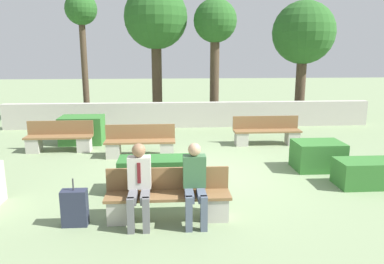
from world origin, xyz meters
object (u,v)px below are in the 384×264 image
object	(u,v)px
tree_rightmost	(304,34)
bench_left_side	(59,140)
bench_back	(140,145)
person_seated_man	(139,181)
tree_leftmost	(81,16)
tree_center_left	(156,19)
bench_front	(168,200)
bench_right_side	(267,134)
suitcase	(75,208)
tree_center_right	(215,26)
person_seated_woman	(195,180)

from	to	relation	value
tree_rightmost	bench_left_side	bearing A→B (deg)	-152.10
bench_back	person_seated_man	bearing A→B (deg)	-75.97
tree_leftmost	tree_center_left	world-z (taller)	tree_center_left
person_seated_man	tree_leftmost	xyz separation A→B (m)	(-2.72, 9.21, 3.34)
person_seated_man	bench_front	bearing A→B (deg)	16.58
bench_right_side	suitcase	xyz separation A→B (m)	(-4.58, -5.13, -0.03)
bench_back	bench_left_side	bearing A→B (deg)	173.55
bench_left_side	suitcase	xyz separation A→B (m)	(1.54, -4.75, -0.02)
bench_left_side	tree_center_left	distance (m)	6.74
bench_back	tree_center_right	world-z (taller)	tree_center_right
tree_center_right	bench_left_side	bearing A→B (deg)	-138.03
bench_left_side	bench_back	distance (m)	2.44
suitcase	tree_center_right	xyz separation A→B (m)	(3.47, 9.26, 3.46)
person_seated_woman	suitcase	xyz separation A→B (m)	(-1.98, -0.01, -0.43)
bench_front	tree_center_left	xyz separation A→B (m)	(-0.39, 9.54, 3.70)
person_seated_man	tree_leftmost	world-z (taller)	tree_leftmost
tree_leftmost	tree_rightmost	distance (m)	8.74
tree_center_right	tree_rightmost	world-z (taller)	tree_center_right
bench_front	tree_leftmost	distance (m)	10.32
bench_front	bench_right_side	bearing A→B (deg)	58.57
bench_front	bench_back	bearing A→B (deg)	100.66
bench_left_side	bench_right_side	size ratio (longest dim) A/B	0.91
bench_left_side	person_seated_man	size ratio (longest dim) A/B	1.38
bench_front	person_seated_man	bearing A→B (deg)	-163.42
suitcase	tree_rightmost	distance (m)	12.10
tree_leftmost	tree_center_right	xyz separation A→B (m)	(5.13, 0.03, -0.33)
tree_leftmost	person_seated_woman	bearing A→B (deg)	-68.48
suitcase	tree_leftmost	world-z (taller)	tree_leftmost
bench_front	suitcase	xyz separation A→B (m)	(-1.53, -0.15, -0.03)
suitcase	tree_leftmost	distance (m)	10.11
bench_front	tree_center_right	world-z (taller)	tree_center_right
bench_right_side	person_seated_woman	world-z (taller)	person_seated_woman
bench_front	tree_center_right	size ratio (longest dim) A/B	0.44
person_seated_man	person_seated_woman	size ratio (longest dim) A/B	1.01
bench_front	person_seated_woman	world-z (taller)	person_seated_woman
tree_rightmost	person_seated_woman	bearing A→B (deg)	-118.65
tree_leftmost	tree_center_right	size ratio (longest dim) A/B	1.03
tree_rightmost	suitcase	bearing A→B (deg)	-127.18
suitcase	person_seated_woman	bearing A→B (deg)	0.35
bench_left_side	tree_center_right	size ratio (longest dim) A/B	0.39
tree_leftmost	tree_center_right	world-z (taller)	tree_leftmost
person_seated_woman	tree_center_right	distance (m)	9.85
bench_back	tree_center_left	xyz separation A→B (m)	(0.35, 5.65, 3.71)
bench_back	tree_rightmost	distance (m)	8.75
person_seated_woman	tree_center_right	world-z (taller)	tree_center_right
person_seated_man	person_seated_woman	world-z (taller)	person_seated_man
tree_center_right	tree_rightmost	distance (m)	3.60
tree_center_left	suitcase	bearing A→B (deg)	-96.76
bench_left_side	bench_back	xyz separation A→B (m)	(2.34, -0.70, 0.00)
suitcase	tree_center_left	world-z (taller)	tree_center_left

